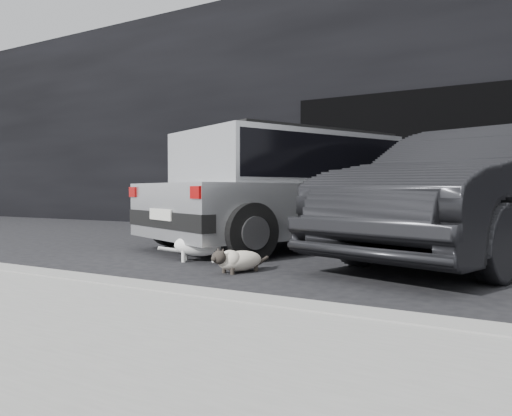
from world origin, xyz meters
The scene contains 9 objects.
ground centered at (0.00, 0.00, 0.00)m, with size 80.00×80.00×0.00m, color black.
building_facade centered at (1.00, 6.00, 2.50)m, with size 34.00×4.00×5.00m, color black.
garage_opening centered at (1.00, 3.99, 1.30)m, with size 4.00×0.10×2.60m, color black.
curb centered at (1.00, -2.60, 0.06)m, with size 18.00×0.25×0.12m, color gray.
sidewalk centered at (1.00, -3.80, 0.06)m, with size 18.00×2.20×0.11m, color gray.
silver_hatchback centered at (0.21, 1.12, 0.87)m, with size 3.51×4.72×1.59m.
second_car centered at (2.68, 0.82, 0.76)m, with size 1.60×4.60×1.51m, color black.
cat_siamese centered at (0.74, -1.24, 0.12)m, with size 0.39×0.73×0.26m.
cat_white centered at (0.01, -0.78, 0.19)m, with size 0.74×0.54×0.39m.
Camera 1 is at (3.29, -5.26, 0.79)m, focal length 35.00 mm.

